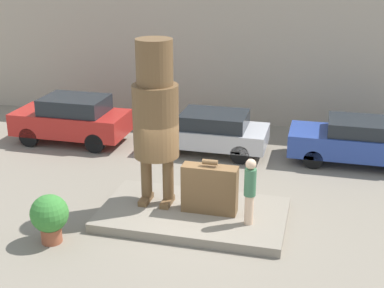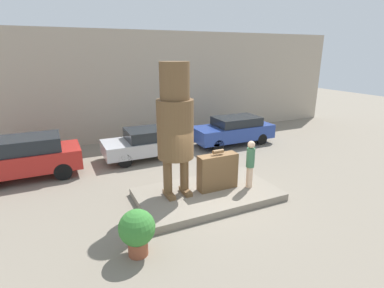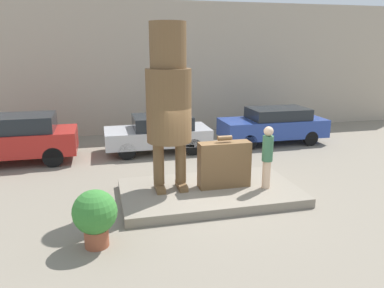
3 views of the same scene
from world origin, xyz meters
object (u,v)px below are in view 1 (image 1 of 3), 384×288
statue_figure (156,111)px  planter_pot (50,216)px  parked_car_blue (360,140)px  parked_car_silver (210,131)px  tourist (250,189)px  giant_suitcase (210,189)px  parked_car_red (72,118)px

statue_figure → planter_pot: 3.68m
statue_figure → parked_car_blue: size_ratio=0.99×
parked_car_silver → statue_figure: bearing=84.8°
statue_figure → tourist: 3.11m
parked_car_silver → parked_car_blue: (4.99, 0.17, 0.04)m
giant_suitcase → parked_car_blue: bearing=52.0°
statue_figure → tourist: statue_figure is taller
giant_suitcase → parked_car_red: size_ratio=0.36×
giant_suitcase → parked_car_red: 7.67m
giant_suitcase → statue_figure: bearing=171.6°
parked_car_silver → parked_car_blue: bearing=-178.1°
giant_suitcase → tourist: tourist is taller
parked_car_red → planter_pot: size_ratio=3.32×
parked_car_blue → planter_pot: (-7.40, -7.07, -0.09)m
parked_car_silver → parked_car_blue: parked_car_blue is taller
parked_car_red → parked_car_blue: 10.07m
parked_car_red → parked_car_blue: size_ratio=0.92×
parked_car_silver → parked_car_blue: 4.99m
parked_car_silver → tourist: bearing=112.3°
parked_car_silver → planter_pot: size_ratio=3.28×
giant_suitcase → parked_car_silver: (-1.06, 4.86, -0.12)m
statue_figure → giant_suitcase: (1.49, -0.22, -1.94)m
parked_car_red → giant_suitcase: bearing=143.1°
parked_car_silver → planter_pot: 7.31m
statue_figure → planter_pot: statue_figure is taller
giant_suitcase → planter_pot: size_ratio=1.18×
giant_suitcase → parked_car_silver: size_ratio=0.36×
parked_car_silver → planter_pot: parked_car_silver is taller
tourist → parked_car_blue: (2.83, 5.42, -0.40)m
tourist → parked_car_red: 8.80m
statue_figure → parked_car_silver: (0.43, 4.64, -2.06)m
parked_car_red → planter_pot: parked_car_red is taller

